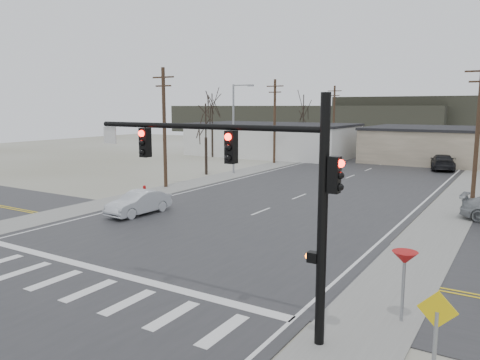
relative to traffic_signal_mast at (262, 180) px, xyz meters
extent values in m
plane|color=#BBBAB6|center=(-7.89, 6.20, -4.67)|extent=(140.00, 140.00, 0.00)
cube|color=#2A2A2C|center=(-7.89, 21.20, -4.65)|extent=(18.00, 110.00, 0.05)
cube|color=#2A2A2C|center=(-7.89, 6.20, -4.65)|extent=(90.00, 10.00, 0.04)
cube|color=gray|center=(-18.49, 26.20, -4.64)|extent=(3.00, 90.00, 0.06)
cube|color=gray|center=(2.71, 26.20, -4.64)|extent=(3.00, 90.00, 0.06)
cylinder|color=black|center=(1.91, 0.00, -1.07)|extent=(0.28, 0.28, 7.20)
cylinder|color=black|center=(-2.29, 0.00, 1.53)|extent=(8.40, 0.18, 0.18)
cube|color=black|center=(-1.09, 0.00, 0.93)|extent=(0.32, 0.30, 1.00)
cube|color=black|center=(-4.59, 0.00, 0.93)|extent=(0.32, 0.30, 1.00)
sphere|color=#FF0C05|center=(-1.09, -0.17, 1.25)|extent=(0.22, 0.22, 0.22)
sphere|color=#FF0C05|center=(-4.59, -0.17, 1.25)|extent=(0.22, 0.22, 0.22)
cube|color=black|center=(2.21, 0.00, 0.33)|extent=(0.30, 0.30, 1.00)
cube|color=silver|center=(-6.29, 0.00, 1.13)|extent=(0.60, 0.04, 0.60)
cube|color=black|center=(1.66, 0.00, -2.07)|extent=(0.30, 0.25, 0.30)
sphere|color=#FF5905|center=(1.51, 0.00, -2.07)|extent=(0.18, 0.18, 0.18)
cylinder|color=#A50C0C|center=(-18.09, 14.20, -4.32)|extent=(0.24, 0.24, 0.70)
sphere|color=#A50C0C|center=(-18.09, 14.20, -3.92)|extent=(0.24, 0.24, 0.24)
cylinder|color=gray|center=(3.61, 2.70, -3.62)|extent=(0.10, 0.10, 2.10)
cone|color=#A50C0C|center=(3.61, 2.70, -2.52)|extent=(0.80, 0.80, 0.40)
cylinder|color=gray|center=(5.11, -0.80, -3.62)|extent=(0.10, 0.10, 2.10)
cube|color=yellow|center=(5.11, -0.80, -2.52)|extent=(0.92, 0.05, 0.92)
cube|color=silver|center=(-23.89, 46.20, -2.57)|extent=(22.00, 12.00, 4.20)
cube|color=black|center=(-23.89, 46.20, -0.32)|extent=(22.30, 12.30, 0.30)
cylinder|color=#402C1D|center=(-19.39, 18.20, 0.33)|extent=(0.30, 0.30, 10.00)
cube|color=#402C1D|center=(-19.39, 18.20, 4.53)|extent=(2.20, 0.12, 0.12)
cube|color=#402C1D|center=(-19.39, 18.20, 3.83)|extent=(1.60, 0.12, 0.12)
cylinder|color=#402C1D|center=(-19.39, 38.20, 0.33)|extent=(0.30, 0.30, 10.00)
cube|color=#402C1D|center=(-19.39, 38.20, 4.53)|extent=(2.20, 0.12, 0.12)
cube|color=#402C1D|center=(-19.39, 38.20, 3.83)|extent=(1.60, 0.12, 0.12)
cylinder|color=#402C1D|center=(-19.39, 58.20, 0.33)|extent=(0.30, 0.30, 10.00)
cube|color=#402C1D|center=(-19.39, 58.20, 4.53)|extent=(2.20, 0.12, 0.12)
cube|color=#402C1D|center=(-19.39, 58.20, 3.83)|extent=(1.60, 0.12, 0.12)
cylinder|color=#402C1D|center=(3.61, 24.20, 0.33)|extent=(0.30, 0.30, 10.00)
cylinder|color=gray|center=(-18.89, 28.20, -0.17)|extent=(0.20, 0.20, 9.00)
cylinder|color=gray|center=(-17.89, 28.20, 4.23)|extent=(2.00, 0.12, 0.12)
cube|color=gray|center=(-16.89, 28.20, 4.18)|extent=(0.60, 0.25, 0.18)
cylinder|color=#2E221C|center=(-20.89, 26.20, -2.80)|extent=(0.28, 0.28, 3.75)
cylinder|color=#2E221C|center=(-20.89, 26.20, 0.58)|extent=(0.14, 0.14, 3.75)
cylinder|color=#2E221C|center=(-21.89, 52.20, -2.42)|extent=(0.28, 0.28, 4.50)
cylinder|color=#2E221C|center=(-21.89, 52.20, 1.63)|extent=(0.14, 0.14, 4.50)
cylinder|color=#2E221C|center=(-29.89, 40.20, -2.42)|extent=(0.28, 0.28, 4.50)
cylinder|color=#2E221C|center=(-29.89, 40.20, 1.63)|extent=(0.14, 0.14, 4.50)
cube|color=#333026|center=(-42.89, 98.20, -1.17)|extent=(70.00, 18.00, 7.00)
imported|color=silver|center=(-14.11, 9.44, -3.89)|extent=(1.83, 4.57, 1.48)
imported|color=black|center=(-1.07, 42.26, -3.79)|extent=(3.60, 6.17, 1.68)
imported|color=black|center=(-15.39, 69.08, -3.84)|extent=(2.93, 4.94, 1.58)
camera|label=1|loc=(6.56, -11.94, 2.15)|focal=35.00mm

